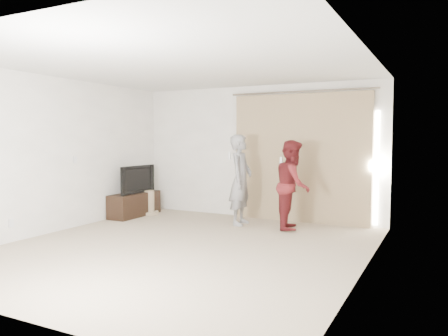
{
  "coord_description": "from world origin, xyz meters",
  "views": [
    {
      "loc": [
        3.33,
        -5.24,
        1.59
      ],
      "look_at": [
        0.05,
        1.2,
        1.08
      ],
      "focal_mm": 35.0,
      "sensor_mm": 36.0,
      "label": 1
    }
  ],
  "objects": [
    {
      "name": "wall_back",
      "position": [
        0.0,
        2.75,
        1.3
      ],
      "size": [
        5.0,
        0.04,
        2.6
      ],
      "primitive_type": "cube",
      "color": "white",
      "rests_on": "ground"
    },
    {
      "name": "floor",
      "position": [
        0.0,
        0.0,
        0.0
      ],
      "size": [
        5.5,
        5.5,
        0.0
      ],
      "primitive_type": "plane",
      "color": "tan",
      "rests_on": "ground"
    },
    {
      "name": "person_woman",
      "position": [
        0.98,
        2.0,
        0.77
      ],
      "size": [
        0.75,
        0.87,
        1.54
      ],
      "color": "maroon",
      "rests_on": "ground"
    },
    {
      "name": "scratching_post",
      "position": [
        -2.1,
        2.02,
        0.2
      ],
      "size": [
        0.38,
        0.38,
        0.5
      ],
      "color": "tan",
      "rests_on": "ground"
    },
    {
      "name": "curtain",
      "position": [
        0.91,
        2.68,
        1.2
      ],
      "size": [
        2.8,
        0.11,
        2.46
      ],
      "color": "tan",
      "rests_on": "ground"
    },
    {
      "name": "ceiling",
      "position": [
        0.0,
        0.0,
        2.6
      ],
      "size": [
        5.0,
        5.5,
        0.01
      ],
      "primitive_type": "cube",
      "color": "silver",
      "rests_on": "wall_back"
    },
    {
      "name": "tv_console",
      "position": [
        -2.27,
        1.75,
        0.23
      ],
      "size": [
        0.42,
        1.22,
        0.47
      ],
      "primitive_type": "cube",
      "color": "black",
      "rests_on": "ground"
    },
    {
      "name": "tv",
      "position": [
        -2.27,
        1.75,
        0.75
      ],
      "size": [
        0.16,
        0.97,
        0.56
      ],
      "primitive_type": "imported",
      "rotation": [
        0.0,
        0.0,
        1.53
      ],
      "color": "black",
      "rests_on": "tv_console"
    },
    {
      "name": "wall_left",
      "position": [
        -2.5,
        -0.0,
        1.3
      ],
      "size": [
        0.04,
        5.5,
        2.6
      ],
      "color": "white",
      "rests_on": "ground"
    },
    {
      "name": "person_man",
      "position": [
        0.02,
        1.93,
        0.82
      ],
      "size": [
        0.45,
        0.63,
        1.64
      ],
      "color": "gray",
      "rests_on": "ground"
    }
  ]
}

